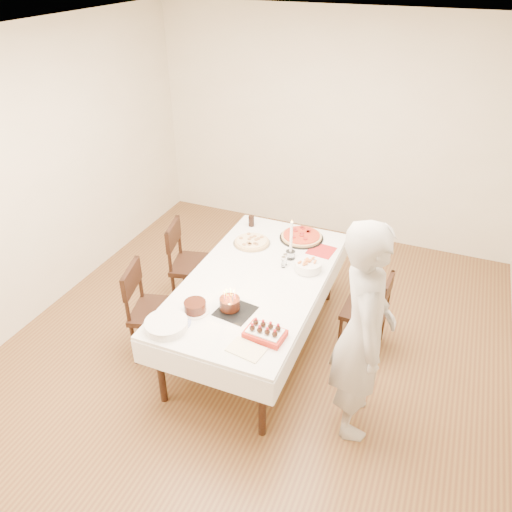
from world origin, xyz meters
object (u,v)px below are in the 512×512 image
at_px(pasta_bowl, 308,266).
at_px(chair_left_dessert, 158,312).
at_px(chair_right_savory, 364,311).
at_px(pizza_pepperoni, 301,236).
at_px(dining_table, 256,312).
at_px(layer_cake, 195,307).
at_px(chair_left_savory, 195,265).
at_px(pizza_white, 252,242).
at_px(cola_glass, 251,221).
at_px(taper_candle, 291,239).
at_px(person, 363,333).
at_px(strawberry_box, 265,333).
at_px(birthday_cake, 230,300).

bearing_deg(pasta_bowl, chair_left_dessert, -147.48).
bearing_deg(chair_right_savory, pizza_pepperoni, 151.22).
distance_m(dining_table, layer_cake, 0.79).
relative_size(chair_left_savory, pizza_white, 2.54).
bearing_deg(pizza_white, layer_cake, -90.31).
xyz_separation_m(pizza_pepperoni, cola_glass, (-0.56, 0.05, 0.03)).
relative_size(pizza_pepperoni, taper_candle, 1.07).
bearing_deg(taper_candle, person, -47.57).
xyz_separation_m(chair_right_savory, layer_cake, (-1.19, -0.96, 0.39)).
bearing_deg(pizza_pepperoni, chair_left_savory, -154.86).
distance_m(taper_candle, strawberry_box, 1.13).
bearing_deg(layer_cake, dining_table, 66.29).
xyz_separation_m(chair_right_savory, chair_left_dessert, (-1.69, -0.78, 0.06)).
bearing_deg(pasta_bowl, pizza_pepperoni, 113.89).
bearing_deg(pizza_white, strawberry_box, -62.97).
xyz_separation_m(layer_cake, strawberry_box, (0.62, -0.07, -0.01)).
xyz_separation_m(chair_left_dessert, birthday_cake, (0.74, -0.05, 0.38)).
bearing_deg(person, chair_right_savory, -7.65).
height_order(chair_left_savory, pizza_pepperoni, chair_left_savory).
bearing_deg(pizza_white, pasta_bowl, -19.65).
bearing_deg(person, pizza_pepperoni, 17.99).
bearing_deg(cola_glass, pizza_pepperoni, -5.00).
xyz_separation_m(pizza_white, layer_cake, (-0.01, -1.14, 0.02)).
bearing_deg(person, chair_left_savory, 48.99).
bearing_deg(birthday_cake, dining_table, 86.69).
distance_m(person, taper_candle, 1.29).
height_order(chair_left_savory, cola_glass, chair_left_savory).
distance_m(dining_table, chair_right_savory, 0.99).
distance_m(chair_right_savory, pizza_white, 1.25).
xyz_separation_m(chair_left_savory, birthday_cake, (0.79, -0.84, 0.38)).
bearing_deg(dining_table, chair_left_savory, 156.37).
distance_m(dining_table, chair_left_dessert, 0.89).
bearing_deg(chair_left_savory, layer_cake, 105.51).
xyz_separation_m(chair_left_savory, strawberry_box, (1.18, -1.04, 0.32)).
distance_m(pizza_white, pizza_pepperoni, 0.50).
bearing_deg(strawberry_box, chair_right_savory, 61.23).
bearing_deg(strawberry_box, person, 12.51).
relative_size(birthday_cake, strawberry_box, 0.55).
xyz_separation_m(pizza_pepperoni, strawberry_box, (0.20, -1.50, 0.02)).
height_order(taper_candle, layer_cake, taper_candle).
bearing_deg(pasta_bowl, strawberry_box, -91.51).
xyz_separation_m(birthday_cake, strawberry_box, (0.38, -0.20, -0.05)).
bearing_deg(pizza_white, cola_glass, 113.55).
distance_m(cola_glass, birthday_cake, 1.40).
bearing_deg(strawberry_box, chair_left_savory, 138.48).
xyz_separation_m(dining_table, chair_left_savory, (-0.82, 0.36, 0.09)).
distance_m(pasta_bowl, strawberry_box, 0.98).
bearing_deg(layer_cake, pizza_white, 89.69).
xyz_separation_m(chair_right_savory, birthday_cake, (-0.95, -0.83, 0.44)).
bearing_deg(layer_cake, birthday_cake, 28.64).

